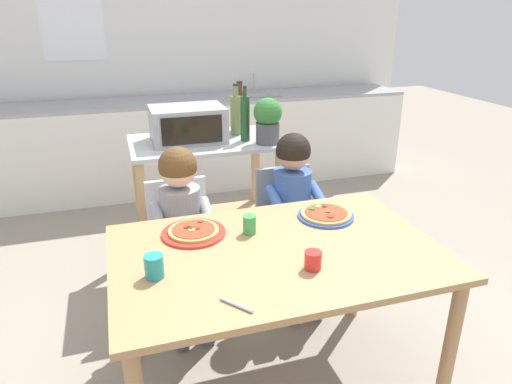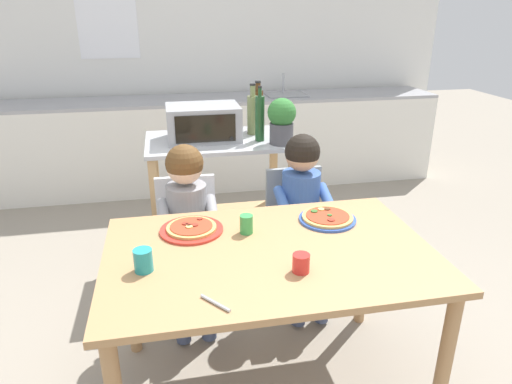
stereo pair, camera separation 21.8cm
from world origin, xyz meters
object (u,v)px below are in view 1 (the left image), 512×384
Objects in this scene: bottle_squat_spirits at (240,109)px; drinking_cup_green at (249,225)px; dining_chair_right at (287,224)px; bottle_brown_beer at (245,118)px; drinking_cup_teal at (154,266)px; dining_chair_left at (181,241)px; potted_herb_plant at (268,119)px; child_in_grey_shirt at (182,217)px; pizza_plate_blue_rimmed at (326,215)px; drinking_cup_red at (313,260)px; serving_spoon at (236,305)px; dining_table at (277,269)px; child_in_blue_striped_shirt at (295,200)px; kitchen_island_cart at (206,184)px; toaster_oven at (188,124)px; bottle_dark_olive_oil at (236,114)px; pizza_plate_red_rimmed at (194,232)px.

drinking_cup_green is (-0.31, -1.27, -0.26)m from bottle_squat_spirits.
dining_chair_right is (0.10, -0.70, -0.58)m from bottle_squat_spirits.
drinking_cup_teal is at bearing -120.51° from bottle_brown_beer.
dining_chair_left is 0.87m from drinking_cup_teal.
bottle_squat_spirits is at bearing 100.02° from potted_herb_plant.
child_in_grey_shirt is 0.76m from pizza_plate_blue_rimmed.
child_in_grey_shirt reaches higher than drinking_cup_green.
drinking_cup_red is 0.54× the size of serving_spoon.
dining_table is at bearing -99.57° from bottle_brown_beer.
bottle_brown_beer is at bearing 105.69° from child_in_blue_striped_shirt.
bottle_brown_beer is at bearing -18.53° from kitchen_island_cart.
toaster_oven is at bearing 157.30° from potted_herb_plant.
pizza_plate_red_rimmed is (-0.50, -1.08, -0.29)m from bottle_dark_olive_oil.
drinking_cup_green is at bearing -103.79° from bottle_squat_spirits.
dining_chair_right reaches higher than pizza_plate_red_rimmed.
potted_herb_plant is 0.87m from pizza_plate_blue_rimmed.
drinking_cup_green is (0.09, -1.07, -0.23)m from toaster_oven.
kitchen_island_cart is 1.60m from serving_spoon.
pizza_plate_red_rimmed is (-0.25, -0.99, 0.16)m from kitchen_island_cart.
bottle_brown_beer is at bearing 46.97° from child_in_grey_shirt.
bottle_dark_olive_oil reaches higher than kitchen_island_cart.
dining_chair_right is 0.70m from child_in_grey_shirt.
dining_table is 0.81m from dining_chair_left.
serving_spoon is (-0.21, -1.58, 0.15)m from kitchen_island_cart.
drinking_cup_red reaches higher than pizza_plate_red_rimmed.
drinking_cup_teal is (-0.86, -0.81, 0.32)m from dining_chair_right.
bottle_brown_beer is at bearing 85.20° from drinking_cup_red.
bottle_dark_olive_oil is 0.97m from dining_chair_left.
child_in_grey_shirt is 0.95m from serving_spoon.
drinking_cup_teal is at bearing -107.16° from child_in_grey_shirt.
potted_herb_plant is at bearing 93.83° from child_in_blue_striped_shirt.
kitchen_island_cart is 1.17× the size of dining_chair_right.
bottle_brown_beer reaches higher than bottle_squat_spirits.
drinking_cup_teal is (-0.45, -0.24, 0.00)m from drinking_cup_green.
dining_table is 4.77× the size of pizza_plate_red_rimmed.
pizza_plate_red_rimmed is at bearing 132.24° from drinking_cup_red.
bottle_squat_spirits is 0.41× the size of dining_chair_right.
kitchen_island_cart is 0.59m from dining_chair_left.
child_in_blue_striped_shirt is 1.15m from serving_spoon.
dining_chair_right is 0.77× the size of child_in_blue_striped_shirt.
kitchen_island_cart is at bearing 111.86° from pizza_plate_blue_rimmed.
bottle_brown_beer is at bearing -85.73° from bottle_dark_olive_oil.
bottle_squat_spirits is at bearing 26.45° from toaster_oven.
dining_chair_left is at bearing -116.26° from kitchen_island_cart.
pizza_plate_blue_rimmed is (0.34, 0.23, 0.11)m from dining_table.
dining_table is at bearing -66.48° from dining_chair_left.
potted_herb_plant is at bearing 91.98° from pizza_plate_blue_rimmed.
toaster_oven is 0.87m from child_in_blue_striped_shirt.
bottle_brown_beer is 3.76× the size of drinking_cup_teal.
bottle_brown_beer is 0.88m from dining_chair_left.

